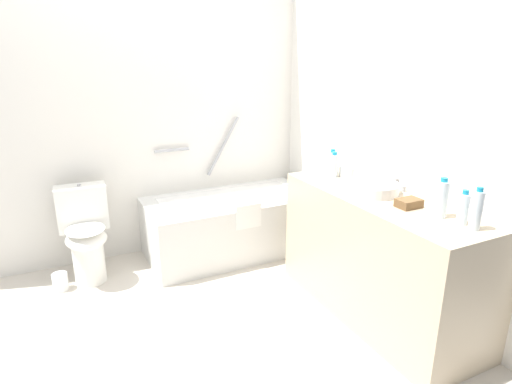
# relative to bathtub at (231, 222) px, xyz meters

# --- Properties ---
(ground_plane) EXTENTS (4.15, 4.15, 0.00)m
(ground_plane) POSITION_rel_bathtub_xyz_m (-0.77, -0.79, -0.28)
(ground_plane) COLOR beige
(wall_back_tiled) EXTENTS (3.55, 0.10, 2.50)m
(wall_back_tiled) POSITION_rel_bathtub_xyz_m (-0.77, 0.41, 0.98)
(wall_back_tiled) COLOR white
(wall_back_tiled) RESTS_ON ground_plane
(wall_right_mirror) EXTENTS (0.10, 2.71, 2.50)m
(wall_right_mirror) POSITION_rel_bathtub_xyz_m (0.85, -0.79, 0.98)
(wall_right_mirror) COLOR white
(wall_right_mirror) RESTS_ON ground_plane
(bathtub) EXTENTS (1.46, 0.73, 1.15)m
(bathtub) POSITION_rel_bathtub_xyz_m (0.00, 0.00, 0.00)
(bathtub) COLOR silver
(bathtub) RESTS_ON ground_plane
(toilet) EXTENTS (0.38, 0.50, 0.74)m
(toilet) POSITION_rel_bathtub_xyz_m (-1.19, 0.05, 0.11)
(toilet) COLOR white
(toilet) RESTS_ON ground_plane
(vanity_counter) EXTENTS (0.58, 1.48, 0.84)m
(vanity_counter) POSITION_rel_bathtub_xyz_m (0.51, -1.32, 0.15)
(vanity_counter) COLOR tan
(vanity_counter) RESTS_ON ground_plane
(sink_basin) EXTENTS (0.33, 0.33, 0.07)m
(sink_basin) POSITION_rel_bathtub_xyz_m (0.47, -1.24, 0.60)
(sink_basin) COLOR white
(sink_basin) RESTS_ON vanity_counter
(sink_faucet) EXTENTS (0.11, 0.15, 0.08)m
(sink_faucet) POSITION_rel_bathtub_xyz_m (0.67, -1.24, 0.60)
(sink_faucet) COLOR #B3B3B8
(sink_faucet) RESTS_ON vanity_counter
(water_bottle_0) EXTENTS (0.06, 0.06, 0.23)m
(water_bottle_0) POSITION_rel_bathtub_xyz_m (0.53, -1.94, 0.67)
(water_bottle_0) COLOR silver
(water_bottle_0) RESTS_ON vanity_counter
(water_bottle_1) EXTENTS (0.06, 0.06, 0.19)m
(water_bottle_1) POSITION_rel_bathtub_xyz_m (0.51, -0.74, 0.65)
(water_bottle_1) COLOR silver
(water_bottle_1) RESTS_ON vanity_counter
(water_bottle_2) EXTENTS (0.06, 0.06, 0.18)m
(water_bottle_2) POSITION_rel_bathtub_xyz_m (0.48, -0.81, 0.65)
(water_bottle_2) COLOR silver
(water_bottle_2) RESTS_ON vanity_counter
(water_bottle_3) EXTENTS (0.06, 0.06, 0.19)m
(water_bottle_3) POSITION_rel_bathtub_xyz_m (0.54, -1.86, 0.65)
(water_bottle_3) COLOR silver
(water_bottle_3) RESTS_ON vanity_counter
(water_bottle_4) EXTENTS (0.07, 0.07, 0.23)m
(water_bottle_4) POSITION_rel_bathtub_xyz_m (0.52, -1.73, 0.67)
(water_bottle_4) COLOR silver
(water_bottle_4) RESTS_ON vanity_counter
(drinking_glass_0) EXTENTS (0.07, 0.07, 0.08)m
(drinking_glass_0) POSITION_rel_bathtub_xyz_m (0.55, -0.84, 0.61)
(drinking_glass_0) COLOR white
(drinking_glass_0) RESTS_ON vanity_counter
(drinking_glass_1) EXTENTS (0.06, 0.06, 0.09)m
(drinking_glass_1) POSITION_rel_bathtub_xyz_m (0.53, -0.93, 0.61)
(drinking_glass_1) COLOR white
(drinking_glass_1) RESTS_ON vanity_counter
(amenity_basket) EXTENTS (0.14, 0.10, 0.05)m
(amenity_basket) POSITION_rel_bathtub_xyz_m (0.48, -1.54, 0.59)
(amenity_basket) COLOR brown
(amenity_basket) RESTS_ON vanity_counter
(toilet_paper_roll) EXTENTS (0.11, 0.11, 0.13)m
(toilet_paper_roll) POSITION_rel_bathtub_xyz_m (-1.42, -0.05, -0.21)
(toilet_paper_roll) COLOR white
(toilet_paper_roll) RESTS_ON ground_plane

